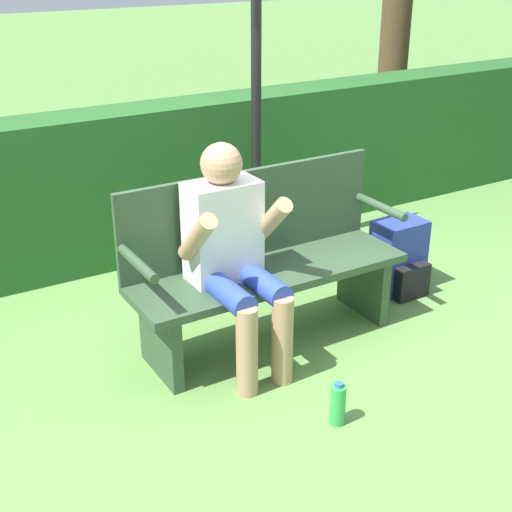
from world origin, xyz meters
name	(u,v)px	position (x,y,z in m)	size (l,w,h in m)	color
ground_plane	(269,340)	(0.00, 0.00, 0.00)	(40.00, 40.00, 0.00)	#5B8942
hedge_back	(156,180)	(0.00, 1.53, 0.53)	(12.00, 0.40, 1.07)	#235623
park_bench	(263,261)	(0.00, 0.07, 0.47)	(1.58, 0.47, 0.96)	#334C33
person_seated	(232,248)	(-0.26, -0.05, 0.66)	(0.52, 0.59, 1.19)	silver
backpack	(399,258)	(1.05, 0.11, 0.23)	(0.32, 0.30, 0.48)	#283893
water_bottle	(338,404)	(-0.13, -0.81, 0.11)	(0.08, 0.08, 0.23)	green
signpost	(257,70)	(0.57, 1.09, 1.32)	(0.47, 0.09, 2.24)	black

